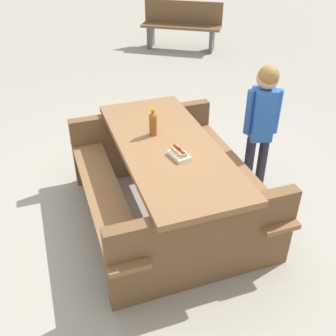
{
  "coord_description": "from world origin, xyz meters",
  "views": [
    {
      "loc": [
        2.5,
        -1.13,
        2.36
      ],
      "look_at": [
        0.0,
        0.0,
        0.52
      ],
      "focal_mm": 42.34,
      "sensor_mm": 36.0,
      "label": 1
    }
  ],
  "objects_px": {
    "soda_bottle": "(153,123)",
    "park_bench_mid": "(182,24)",
    "hotdog_tray": "(179,154)",
    "child_in_coat": "(262,115)",
    "picnic_table": "(168,176)"
  },
  "relations": [
    {
      "from": "hotdog_tray",
      "to": "park_bench_mid",
      "type": "bearing_deg",
      "value": 153.64
    },
    {
      "from": "hotdog_tray",
      "to": "child_in_coat",
      "type": "distance_m",
      "value": 0.97
    },
    {
      "from": "picnic_table",
      "to": "child_in_coat",
      "type": "xyz_separation_m",
      "value": [
        -0.04,
        0.94,
        0.36
      ]
    },
    {
      "from": "picnic_table",
      "to": "child_in_coat",
      "type": "height_order",
      "value": "child_in_coat"
    },
    {
      "from": "soda_bottle",
      "to": "park_bench_mid",
      "type": "distance_m",
      "value": 4.89
    },
    {
      "from": "soda_bottle",
      "to": "hotdog_tray",
      "type": "relative_size",
      "value": 1.24
    },
    {
      "from": "picnic_table",
      "to": "park_bench_mid",
      "type": "distance_m",
      "value": 5.04
    },
    {
      "from": "picnic_table",
      "to": "park_bench_mid",
      "type": "xyz_separation_m",
      "value": [
        -4.47,
        2.32,
        0.0
      ]
    },
    {
      "from": "soda_bottle",
      "to": "hotdog_tray",
      "type": "distance_m",
      "value": 0.42
    },
    {
      "from": "park_bench_mid",
      "to": "child_in_coat",
      "type": "bearing_deg",
      "value": -17.3
    },
    {
      "from": "soda_bottle",
      "to": "park_bench_mid",
      "type": "xyz_separation_m",
      "value": [
        -4.27,
        2.36,
        -0.41
      ]
    },
    {
      "from": "child_in_coat",
      "to": "picnic_table",
      "type": "bearing_deg",
      "value": -87.33
    },
    {
      "from": "child_in_coat",
      "to": "park_bench_mid",
      "type": "height_order",
      "value": "child_in_coat"
    },
    {
      "from": "picnic_table",
      "to": "soda_bottle",
      "type": "height_order",
      "value": "soda_bottle"
    },
    {
      "from": "hotdog_tray",
      "to": "soda_bottle",
      "type": "bearing_deg",
      "value": -174.13
    }
  ]
}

